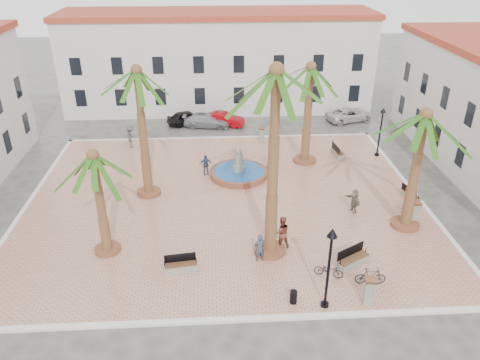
{
  "coord_description": "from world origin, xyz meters",
  "views": [
    {
      "loc": [
        -0.61,
        -27.1,
        15.72
      ],
      "look_at": [
        1.0,
        0.0,
        1.6
      ],
      "focal_mm": 35.0,
      "sensor_mm": 36.0,
      "label": 1
    }
  ],
  "objects_px": {
    "palm_ne": "(310,79)",
    "cyclist_b": "(282,232)",
    "fountain": "(239,172)",
    "palm_nw": "(138,85)",
    "bench_e": "(410,195)",
    "cyclist_a": "(259,248)",
    "bench_s": "(181,266)",
    "bicycle_a": "(329,270)",
    "palm_s": "(276,92)",
    "bollard_n": "(262,135)",
    "car_black": "(188,118)",
    "palm_e": "(423,129)",
    "car_red": "(224,119)",
    "car_silver": "(207,120)",
    "bench_ne": "(338,153)",
    "bollard_se": "(369,291)",
    "pedestrian_north": "(131,136)",
    "bollard_e": "(415,212)",
    "bench_se": "(353,260)",
    "pedestrian_fountain_b": "(206,165)",
    "car_white": "(349,115)",
    "pedestrian_fountain_a": "(271,158)",
    "pedestrian_east": "(354,201)",
    "litter_bin": "(293,297)",
    "lamppost_e": "(381,124)",
    "palm_sw": "(95,168)",
    "lamppost_s": "(330,255)"
  },
  "relations": [
    {
      "from": "pedestrian_fountain_b",
      "to": "car_black",
      "type": "bearing_deg",
      "value": 93.26
    },
    {
      "from": "bicycle_a",
      "to": "pedestrian_fountain_a",
      "type": "height_order",
      "value": "pedestrian_fountain_a"
    },
    {
      "from": "bench_s",
      "to": "car_red",
      "type": "xyz_separation_m",
      "value": [
        2.88,
        21.57,
        0.22
      ]
    },
    {
      "from": "palm_e",
      "to": "litter_bin",
      "type": "relative_size",
      "value": 11.01
    },
    {
      "from": "bench_s",
      "to": "bicycle_a",
      "type": "height_order",
      "value": "bench_s"
    },
    {
      "from": "fountain",
      "to": "palm_nw",
      "type": "relative_size",
      "value": 0.48
    },
    {
      "from": "bollard_se",
      "to": "pedestrian_fountain_b",
      "type": "height_order",
      "value": "pedestrian_fountain_b"
    },
    {
      "from": "litter_bin",
      "to": "cyclist_b",
      "type": "relative_size",
      "value": 0.35
    },
    {
      "from": "palm_s",
      "to": "bench_se",
      "type": "xyz_separation_m",
      "value": [
        4.24,
        -1.43,
        -8.87
      ]
    },
    {
      "from": "bench_ne",
      "to": "cyclist_a",
      "type": "bearing_deg",
      "value": 144.24
    },
    {
      "from": "palm_ne",
      "to": "bollard_e",
      "type": "distance_m",
      "value": 11.95
    },
    {
      "from": "bench_ne",
      "to": "palm_nw",
      "type": "bearing_deg",
      "value": 104.52
    },
    {
      "from": "palm_nw",
      "to": "cyclist_a",
      "type": "distance_m",
      "value": 12.42
    },
    {
      "from": "palm_e",
      "to": "car_red",
      "type": "bearing_deg",
      "value": 120.06
    },
    {
      "from": "bench_se",
      "to": "bench_e",
      "type": "xyz_separation_m",
      "value": [
        5.82,
        6.83,
        -0.05
      ]
    },
    {
      "from": "bench_e",
      "to": "pedestrian_east",
      "type": "distance_m",
      "value": 4.55
    },
    {
      "from": "cyclist_a",
      "to": "pedestrian_east",
      "type": "bearing_deg",
      "value": -160.63
    },
    {
      "from": "bollard_e",
      "to": "car_black",
      "type": "height_order",
      "value": "bollard_e"
    },
    {
      "from": "palm_e",
      "to": "car_silver",
      "type": "relative_size",
      "value": 1.74
    },
    {
      "from": "palm_nw",
      "to": "cyclist_a",
      "type": "height_order",
      "value": "palm_nw"
    },
    {
      "from": "bollard_se",
      "to": "palm_e",
      "type": "bearing_deg",
      "value": 56.65
    },
    {
      "from": "cyclist_b",
      "to": "pedestrian_east",
      "type": "distance_m",
      "value": 6.2
    },
    {
      "from": "fountain",
      "to": "car_silver",
      "type": "height_order",
      "value": "fountain"
    },
    {
      "from": "bollard_n",
      "to": "car_black",
      "type": "bearing_deg",
      "value": 140.97
    },
    {
      "from": "bench_se",
      "to": "bench_e",
      "type": "height_order",
      "value": "bench_se"
    },
    {
      "from": "bollard_n",
      "to": "pedestrian_east",
      "type": "xyz_separation_m",
      "value": [
        4.7,
        -11.56,
        0.09
      ]
    },
    {
      "from": "car_black",
      "to": "car_silver",
      "type": "bearing_deg",
      "value": -132.51
    },
    {
      "from": "car_red",
      "to": "bicycle_a",
      "type": "bearing_deg",
      "value": -150.79
    },
    {
      "from": "bollard_se",
      "to": "cyclist_a",
      "type": "xyz_separation_m",
      "value": [
        -4.85,
        3.65,
        0.05
      ]
    },
    {
      "from": "bench_e",
      "to": "cyclist_a",
      "type": "relative_size",
      "value": 1.04
    },
    {
      "from": "bench_e",
      "to": "bicycle_a",
      "type": "height_order",
      "value": "bench_e"
    },
    {
      "from": "cyclist_b",
      "to": "bollard_e",
      "type": "bearing_deg",
      "value": -171.91
    },
    {
      "from": "bench_se",
      "to": "car_silver",
      "type": "relative_size",
      "value": 0.47
    },
    {
      "from": "palm_ne",
      "to": "bench_s",
      "type": "bearing_deg",
      "value": -124.56
    },
    {
      "from": "pedestrian_fountain_b",
      "to": "car_white",
      "type": "bearing_deg",
      "value": 32.77
    },
    {
      "from": "palm_sw",
      "to": "lamppost_s",
      "type": "distance_m",
      "value": 12.43
    },
    {
      "from": "palm_nw",
      "to": "palm_s",
      "type": "distance_m",
      "value": 10.47
    },
    {
      "from": "pedestrian_fountain_a",
      "to": "bollard_e",
      "type": "bearing_deg",
      "value": -69.72
    },
    {
      "from": "palm_e",
      "to": "car_silver",
      "type": "distance_m",
      "value": 22.3
    },
    {
      "from": "bollard_n",
      "to": "car_white",
      "type": "distance_m",
      "value": 10.43
    },
    {
      "from": "bench_se",
      "to": "pedestrian_fountain_a",
      "type": "height_order",
      "value": "pedestrian_fountain_a"
    },
    {
      "from": "bench_e",
      "to": "bollard_n",
      "type": "xyz_separation_m",
      "value": [
        -8.98,
        10.13,
        0.46
      ]
    },
    {
      "from": "car_silver",
      "to": "bench_ne",
      "type": "bearing_deg",
      "value": -116.33
    },
    {
      "from": "lamppost_s",
      "to": "bollard_n",
      "type": "relative_size",
      "value": 3.25
    },
    {
      "from": "bench_e",
      "to": "palm_s",
      "type": "bearing_deg",
      "value": 103.86
    },
    {
      "from": "bench_s",
      "to": "lamppost_e",
      "type": "distance_m",
      "value": 20.46
    },
    {
      "from": "bench_s",
      "to": "bollard_se",
      "type": "height_order",
      "value": "bollard_se"
    },
    {
      "from": "palm_ne",
      "to": "cyclist_b",
      "type": "relative_size",
      "value": 4.02
    },
    {
      "from": "bollard_se",
      "to": "pedestrian_north",
      "type": "xyz_separation_m",
      "value": [
        -14.01,
        19.66,
        0.18
      ]
    },
    {
      "from": "bench_e",
      "to": "cyclist_a",
      "type": "distance_m",
      "value": 12.39
    }
  ]
}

